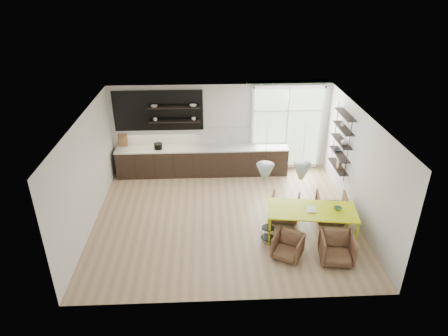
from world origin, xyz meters
TOP-DOWN VIEW (x-y plane):
  - room at (0.58, 1.10)m, footprint 7.02×6.01m
  - kitchen_run at (-0.69, 2.69)m, footprint 5.54×0.69m
  - right_shelving at (3.36, 1.17)m, footprint 0.26×1.22m
  - dining_table at (2.10, -0.90)m, footprint 2.27×1.26m
  - armchair_back_left at (1.60, -0.07)m, footprint 0.93×0.94m
  - armchair_back_right at (2.85, -0.12)m, footprint 0.90×0.92m
  - armchair_front_left at (1.39, -1.67)m, footprint 0.87×0.88m
  - armchair_front_right at (2.48, -1.86)m, footprint 0.84×0.86m
  - wire_stool at (1.00, -1.07)m, footprint 0.33×0.33m
  - table_book at (1.96, -0.89)m, footprint 0.27×0.33m
  - table_bowl at (2.73, -0.91)m, footprint 0.20×0.20m

SIDE VIEW (x-z plane):
  - wire_stool at x=1.00m, z-range 0.06..0.48m
  - armchair_front_left at x=1.39m, z-range 0.00..0.59m
  - armchair_back_left at x=1.60m, z-range 0.00..0.69m
  - armchair_front_right at x=2.48m, z-range 0.00..0.70m
  - armchair_back_right at x=2.85m, z-range 0.00..0.73m
  - kitchen_run at x=-0.69m, z-range -0.78..1.97m
  - dining_table at x=2.10m, z-range 0.34..1.13m
  - table_book at x=1.96m, z-range 0.79..0.82m
  - table_bowl at x=2.73m, z-range 0.79..0.85m
  - room at x=0.58m, z-range 0.00..2.92m
  - right_shelving at x=3.36m, z-range 0.70..2.60m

